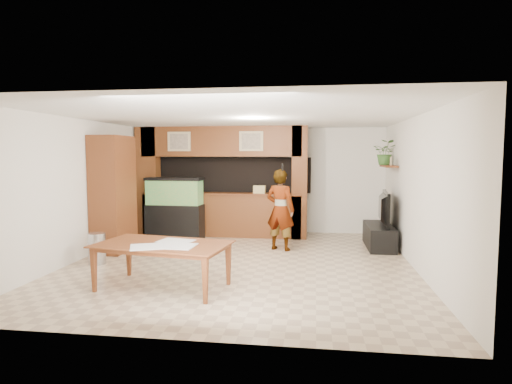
# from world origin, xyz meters

# --- Properties ---
(floor) EXTENTS (6.50, 6.50, 0.00)m
(floor) POSITION_xyz_m (0.00, 0.00, 0.00)
(floor) COLOR tan
(floor) RESTS_ON ground
(ceiling) EXTENTS (6.50, 6.50, 0.00)m
(ceiling) POSITION_xyz_m (0.00, 0.00, 2.60)
(ceiling) COLOR white
(ceiling) RESTS_ON wall_back
(wall_back) EXTENTS (6.00, 0.00, 6.00)m
(wall_back) POSITION_xyz_m (0.00, 3.25, 1.30)
(wall_back) COLOR white
(wall_back) RESTS_ON floor
(wall_left) EXTENTS (0.00, 6.50, 6.50)m
(wall_left) POSITION_xyz_m (-3.00, 0.00, 1.30)
(wall_left) COLOR white
(wall_left) RESTS_ON floor
(wall_right) EXTENTS (0.00, 6.50, 6.50)m
(wall_right) POSITION_xyz_m (3.00, 0.00, 1.30)
(wall_right) COLOR white
(wall_right) RESTS_ON floor
(partition) EXTENTS (4.20, 0.99, 2.60)m
(partition) POSITION_xyz_m (-0.95, 2.64, 1.31)
(partition) COLOR brown
(partition) RESTS_ON floor
(wall_clock) EXTENTS (0.05, 0.25, 0.25)m
(wall_clock) POSITION_xyz_m (-2.97, 1.00, 1.90)
(wall_clock) COLOR black
(wall_clock) RESTS_ON wall_left
(wall_shelf) EXTENTS (0.25, 0.90, 0.04)m
(wall_shelf) POSITION_xyz_m (2.85, 1.95, 1.70)
(wall_shelf) COLOR brown
(wall_shelf) RESTS_ON wall_right
(pantry_cabinet) EXTENTS (0.58, 0.95, 2.32)m
(pantry_cabinet) POSITION_xyz_m (-2.70, 0.61, 1.16)
(pantry_cabinet) COLOR brown
(pantry_cabinet) RESTS_ON floor
(trash_can) EXTENTS (0.30, 0.30, 0.56)m
(trash_can) POSITION_xyz_m (-2.53, -0.42, 0.28)
(trash_can) COLOR #B2B2B7
(trash_can) RESTS_ON floor
(aquarium) EXTENTS (1.29, 0.48, 1.43)m
(aquarium) POSITION_xyz_m (-1.88, 1.95, 0.70)
(aquarium) COLOR black
(aquarium) RESTS_ON floor
(tv_stand) EXTENTS (0.52, 1.43, 0.48)m
(tv_stand) POSITION_xyz_m (2.65, 1.70, 0.24)
(tv_stand) COLOR black
(tv_stand) RESTS_ON floor
(television) EXTENTS (0.26, 1.24, 0.71)m
(television) POSITION_xyz_m (2.65, 1.70, 0.83)
(television) COLOR black
(television) RESTS_ON tv_stand
(photo_frame) EXTENTS (0.04, 0.13, 0.18)m
(photo_frame) POSITION_xyz_m (2.85, 1.71, 1.81)
(photo_frame) COLOR tan
(photo_frame) RESTS_ON wall_shelf
(potted_plant) EXTENTS (0.61, 0.57, 0.54)m
(potted_plant) POSITION_xyz_m (2.82, 2.21, 1.99)
(potted_plant) COLOR #366528
(potted_plant) RESTS_ON wall_shelf
(person) EXTENTS (0.70, 0.58, 1.65)m
(person) POSITION_xyz_m (0.61, 1.17, 0.83)
(person) COLOR #A27D58
(person) RESTS_ON floor
(microphone) EXTENTS (0.03, 0.09, 0.15)m
(microphone) POSITION_xyz_m (0.66, 1.01, 1.70)
(microphone) COLOR black
(microphone) RESTS_ON person
(dining_table) EXTENTS (2.03, 1.33, 0.67)m
(dining_table) POSITION_xyz_m (-0.88, -1.63, 0.33)
(dining_table) COLOR brown
(dining_table) RESTS_ON floor
(newspaper_a) EXTENTS (0.62, 0.46, 0.01)m
(newspaper_a) POSITION_xyz_m (-0.65, -1.76, 0.67)
(newspaper_a) COLOR silver
(newspaper_a) RESTS_ON dining_table
(newspaper_b) EXTENTS (0.72, 0.63, 0.01)m
(newspaper_b) POSITION_xyz_m (-0.93, -1.83, 0.67)
(newspaper_b) COLOR silver
(newspaper_b) RESTS_ON dining_table
(newspaper_c) EXTENTS (0.56, 0.46, 0.01)m
(newspaper_c) POSITION_xyz_m (-0.73, -1.43, 0.67)
(newspaper_c) COLOR silver
(newspaper_c) RESTS_ON dining_table
(counter_box) EXTENTS (0.28, 0.19, 0.18)m
(counter_box) POSITION_xyz_m (0.02, 2.45, 1.13)
(counter_box) COLOR tan
(counter_box) RESTS_ON partition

